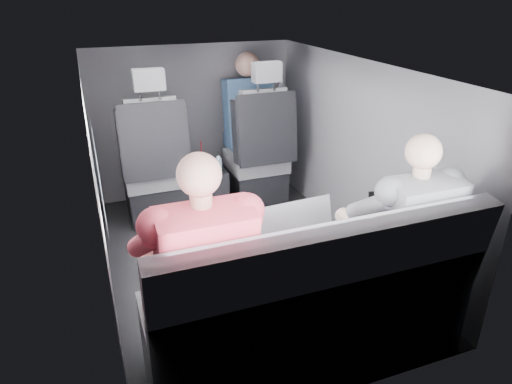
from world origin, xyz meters
name	(u,v)px	position (x,y,z in m)	size (l,w,h in m)	color
floor	(241,258)	(0.00, 0.00, 0.00)	(2.60, 2.60, 0.00)	black
ceiling	(239,67)	(0.00, 0.00, 1.35)	(2.60, 2.60, 0.00)	#B2B2AD
panel_left	(98,191)	(-0.90, 0.00, 0.68)	(0.02, 2.60, 1.35)	#56565B
panel_right	(358,155)	(0.90, 0.00, 0.68)	(0.02, 2.60, 1.35)	#56565B
panel_front	(194,122)	(0.00, 1.30, 0.68)	(1.80, 0.02, 1.35)	#56565B
panel_back	(340,279)	(0.00, -1.30, 0.68)	(1.80, 0.02, 1.35)	#56565B
side_window	(99,173)	(-0.88, -0.30, 0.90)	(0.02, 0.75, 0.42)	white
seatbelt	(266,121)	(0.45, 0.67, 0.80)	(0.05, 0.01, 0.65)	black
front_seat_left	(155,174)	(-0.45, 0.84, 0.40)	(0.52, 0.58, 1.26)	black
front_seat_right	(258,161)	(0.45, 0.84, 0.40)	(0.52, 0.58, 1.26)	black
center_console	(208,187)	(0.00, 0.88, 0.20)	(0.24, 0.48, 0.41)	black
rear_bench	(310,314)	(0.00, -1.06, 0.31)	(1.60, 0.57, 0.92)	slate
soda_cup	(202,162)	(-0.06, 0.83, 0.46)	(0.08, 0.08, 0.24)	white
water_bottle	(219,165)	(0.05, 0.69, 0.47)	(0.05, 0.05, 0.14)	#A1C0DA
laptop_white	(182,251)	(-0.56, -0.79, 0.64)	(0.39, 0.38, 0.27)	white
laptop_silver	(286,234)	(-0.03, -0.82, 0.64)	(0.41, 0.38, 0.28)	#B2B2B7
laptop_black	(387,217)	(0.57, -0.83, 0.63)	(0.39, 0.38, 0.25)	black
passenger_rear_left	(199,271)	(-0.52, -0.97, 0.63)	(0.50, 0.62, 1.22)	#2E2E32
passenger_rear_right	(396,233)	(0.53, -0.97, 0.61)	(0.47, 0.60, 1.18)	#324C6F
passenger_front_right	(248,114)	(0.45, 1.10, 0.76)	(0.42, 0.42, 0.86)	#324C6F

